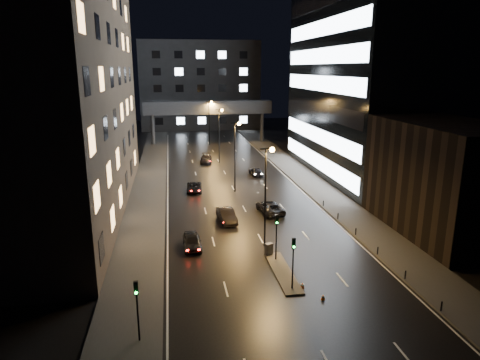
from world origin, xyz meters
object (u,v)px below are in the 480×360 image
at_px(car_away_d, 206,159).
at_px(car_toward_a, 270,207).
at_px(utility_cabinet, 269,249).
at_px(car_away_b, 227,215).
at_px(car_away_a, 192,241).
at_px(car_toward_b, 256,172).
at_px(car_away_c, 194,187).

distance_m(car_away_d, car_toward_a, 30.88).
bearing_deg(utility_cabinet, car_away_b, 80.88).
height_order(car_away_d, utility_cabinet, car_away_d).
distance_m(car_away_a, car_toward_b, 30.98).
relative_size(car_away_a, utility_cabinet, 3.89).
relative_size(car_away_c, car_away_d, 0.90).
height_order(car_away_c, car_toward_b, car_toward_b).
xyz_separation_m(car_away_a, car_toward_b, (12.20, 28.48, -0.10)).
bearing_deg(car_away_c, car_away_d, 83.95).
bearing_deg(car_away_b, utility_cabinet, -80.17).
xyz_separation_m(car_toward_a, utility_cabinet, (-2.97, -12.24, -0.02)).
xyz_separation_m(car_away_b, car_toward_a, (5.72, 2.29, -0.06)).
distance_m(car_away_b, car_toward_a, 6.16).
relative_size(car_away_a, car_toward_b, 0.98).
bearing_deg(car_away_d, car_away_b, -83.08).
height_order(car_away_b, utility_cabinet, car_away_b).
distance_m(car_away_c, car_toward_b, 13.56).
height_order(car_away_a, car_away_b, car_away_b).
bearing_deg(car_toward_a, car_away_d, -87.26).
height_order(car_away_a, car_toward_b, car_away_a).
bearing_deg(car_away_b, car_away_c, 97.11).
bearing_deg(car_away_d, utility_cabinet, -79.23).
bearing_deg(car_toward_a, car_toward_b, -103.41).
bearing_deg(car_away_b, car_away_a, -127.84).
relative_size(car_away_a, car_toward_a, 0.82).
distance_m(car_away_c, utility_cabinet, 23.94).
xyz_separation_m(car_away_b, car_away_c, (-3.01, 13.29, -0.15)).
height_order(car_away_c, utility_cabinet, car_away_c).
xyz_separation_m(car_away_b, car_toward_b, (7.80, 21.48, -0.15)).
xyz_separation_m(car_away_c, car_toward_b, (10.81, 8.19, 0.00)).
distance_m(car_away_b, car_away_c, 13.63).
bearing_deg(car_toward_a, car_away_b, 14.54).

